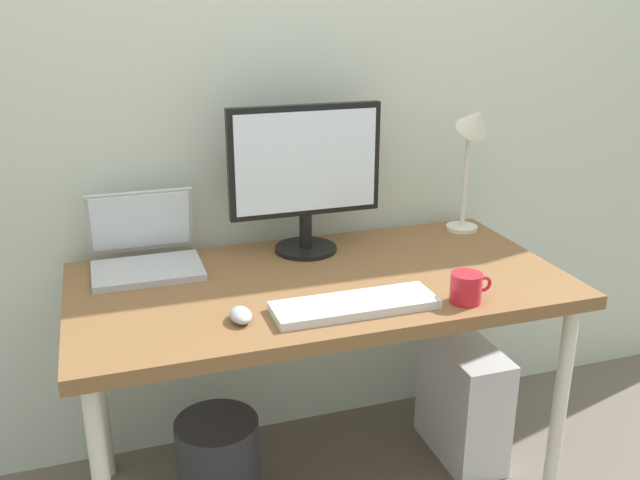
% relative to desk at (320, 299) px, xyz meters
% --- Properties ---
extents(back_wall, '(4.40, 0.04, 2.60)m').
position_rel_desk_xyz_m(back_wall, '(0.00, 0.43, 0.61)').
color(back_wall, silver).
rests_on(back_wall, ground_plane).
extents(desk, '(1.43, 0.73, 0.75)m').
position_rel_desk_xyz_m(desk, '(0.00, 0.00, 0.00)').
color(desk, brown).
rests_on(desk, ground_plane).
extents(monitor, '(0.49, 0.20, 0.47)m').
position_rel_desk_xyz_m(monitor, '(0.03, 0.23, 0.33)').
color(monitor, black).
rests_on(monitor, desk).
extents(laptop, '(0.32, 0.28, 0.22)m').
position_rel_desk_xyz_m(laptop, '(-0.47, 0.25, 0.12)').
color(laptop, '#B2B2B7').
rests_on(laptop, desk).
extents(desk_lamp, '(0.11, 0.16, 0.46)m').
position_rel_desk_xyz_m(desk_lamp, '(0.61, 0.23, 0.39)').
color(desk_lamp, silver).
rests_on(desk_lamp, desk).
extents(keyboard, '(0.44, 0.14, 0.02)m').
position_rel_desk_xyz_m(keyboard, '(0.02, -0.23, 0.08)').
color(keyboard, silver).
rests_on(keyboard, desk).
extents(mouse, '(0.06, 0.09, 0.03)m').
position_rel_desk_xyz_m(mouse, '(-0.28, -0.20, 0.08)').
color(mouse, '#B2B2B7').
rests_on(mouse, desk).
extents(coffee_mug, '(0.12, 0.09, 0.08)m').
position_rel_desk_xyz_m(coffee_mug, '(0.32, -0.28, 0.11)').
color(coffee_mug, red).
rests_on(coffee_mug, desk).
extents(computer_tower, '(0.18, 0.36, 0.42)m').
position_rel_desk_xyz_m(computer_tower, '(0.53, 0.04, -0.48)').
color(computer_tower, silver).
rests_on(computer_tower, ground_plane).
extents(wastebasket, '(0.26, 0.26, 0.30)m').
position_rel_desk_xyz_m(wastebasket, '(-0.32, 0.05, -0.54)').
color(wastebasket, '#333338').
rests_on(wastebasket, ground_plane).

